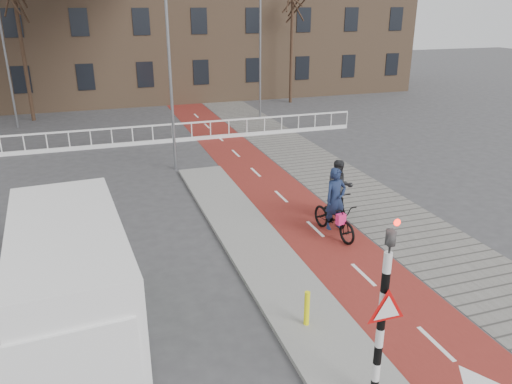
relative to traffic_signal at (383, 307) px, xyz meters
name	(u,v)px	position (x,y,z in m)	size (l,w,h in m)	color
ground	(349,330)	(0.60, 2.02, -1.99)	(120.00, 120.00, 0.00)	#38383A
bike_lane	(263,180)	(2.10, 12.02, -1.98)	(2.50, 60.00, 0.01)	maroon
sidewalk	(326,173)	(4.90, 12.02, -1.98)	(3.00, 60.00, 0.01)	slate
curb_island	(260,252)	(-0.10, 6.02, -1.93)	(1.80, 16.00, 0.12)	gray
traffic_signal	(383,307)	(0.00, 0.00, 0.00)	(0.80, 0.80, 3.68)	black
bollard	(307,308)	(-0.28, 2.37, -1.46)	(0.12, 0.12, 0.81)	#F2EF0D
cyclist_near	(335,213)	(2.45, 6.45, -1.26)	(1.01, 2.17, 2.15)	black
cyclist_far	(339,196)	(3.05, 7.38, -1.12)	(1.03, 2.02, 2.07)	black
van	(71,274)	(-5.03, 4.15, -0.72)	(2.62, 5.75, 2.41)	white
railing	(91,143)	(-4.40, 19.02, -1.68)	(28.00, 0.10, 0.99)	silver
tree_mid	(22,49)	(-7.62, 26.88, 2.24)	(0.22, 0.22, 8.47)	#2F1E15
tree_right	(292,47)	(9.55, 27.45, 1.89)	(0.22, 0.22, 7.75)	#2F1E15
streetlight_near	(171,86)	(-1.04, 14.52, 1.56)	(0.12, 0.12, 7.09)	slate
streetlight_left	(5,51)	(-8.35, 25.18, 2.29)	(0.12, 0.12, 8.57)	slate
streetlight_right	(260,44)	(5.86, 23.44, 2.44)	(0.12, 0.12, 8.87)	slate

